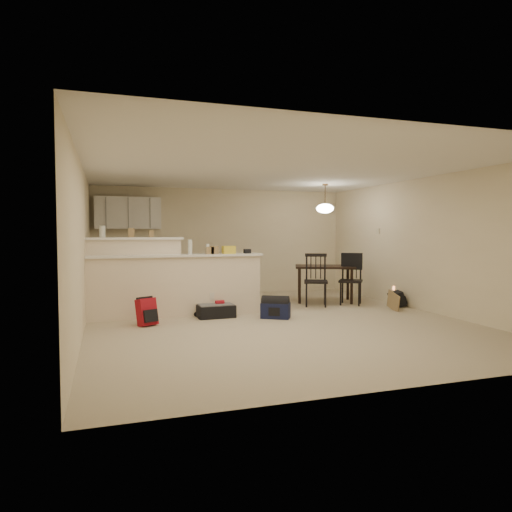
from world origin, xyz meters
name	(u,v)px	position (x,y,z in m)	size (l,w,h in m)	color
room	(275,246)	(0.00, 0.00, 1.25)	(7.00, 7.02, 2.50)	#BBAD90
breakfast_bar	(161,282)	(-1.76, 0.98, 0.61)	(3.08, 0.58, 1.39)	beige
upper_cabinets	(128,213)	(-2.20, 3.32, 1.90)	(1.40, 0.34, 0.70)	white
kitchen_counter	(139,279)	(-2.00, 3.19, 0.45)	(1.80, 0.60, 0.90)	white
thermostat	(378,231)	(2.98, 1.55, 1.50)	(0.02, 0.12, 0.12)	beige
jar	(102,232)	(-2.72, 1.12, 1.49)	(0.10, 0.10, 0.20)	silver
cereal_box	(131,233)	(-2.25, 1.12, 1.47)	(0.10, 0.07, 0.16)	#96794D
small_box	(151,234)	(-1.91, 1.12, 1.45)	(0.08, 0.06, 0.12)	#96794D
bottle_a	(190,247)	(-1.26, 0.90, 1.22)	(0.07, 0.07, 0.26)	silver
bottle_b	(208,249)	(-0.94, 0.90, 1.18)	(0.06, 0.06, 0.18)	silver
bag_lump	(229,250)	(-0.56, 0.90, 1.16)	(0.22, 0.18, 0.14)	#96794D
pouch	(247,251)	(-0.20, 0.90, 1.13)	(0.12, 0.10, 0.08)	#96794D
extra_item_x	(210,250)	(-0.91, 0.90, 1.15)	(0.14, 0.10, 0.13)	#96794D
extra_item_y	(214,250)	(-0.82, 0.90, 1.16)	(0.14, 0.10, 0.14)	#96794D
dining_table	(325,270)	(1.74, 1.64, 0.67)	(1.45, 1.23, 0.77)	black
pendant_lamp	(325,208)	(1.74, 1.64, 1.99)	(0.36, 0.36, 0.62)	brown
dining_chair_near	(316,280)	(1.31, 1.15, 0.52)	(0.46, 0.44, 1.05)	black
dining_chair_far	(351,280)	(2.07, 1.10, 0.51)	(0.45, 0.43, 1.03)	black
suitcase	(216,311)	(-0.87, 0.61, 0.11)	(0.63, 0.41, 0.21)	black
red_backpack	(147,312)	(-2.07, 0.26, 0.21)	(0.29, 0.18, 0.43)	#A9131F
navy_duffel	(276,310)	(0.09, 0.19, 0.13)	(0.49, 0.27, 0.27)	#13193C
black_daypack	(397,299)	(2.83, 0.61, 0.14)	(0.32, 0.23, 0.29)	black
cardboard_sheet	(393,301)	(2.50, 0.25, 0.17)	(0.44, 0.02, 0.34)	#96794D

